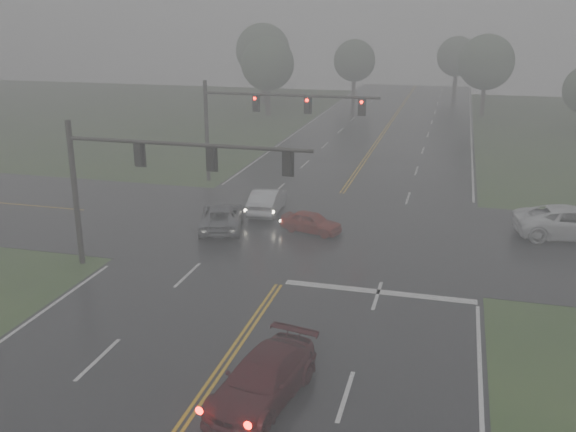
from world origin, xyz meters
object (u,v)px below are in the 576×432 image
(sedan_silver, at_px, (268,213))
(sedan_maroon, at_px, (263,400))
(signal_gantry_near, at_px, (141,170))
(sedan_red, at_px, (311,232))
(signal_gantry_far, at_px, (257,113))
(car_grey, at_px, (222,229))
(pickup_white, at_px, (570,238))

(sedan_silver, bearing_deg, sedan_maroon, 102.33)
(sedan_maroon, xyz_separation_m, signal_gantry_near, (-8.57, 9.01, 4.98))
(sedan_red, distance_m, signal_gantry_far, 12.43)
(sedan_maroon, relative_size, sedan_silver, 1.10)
(sedan_silver, bearing_deg, signal_gantry_far, -71.79)
(sedan_red, xyz_separation_m, car_grey, (-5.14, -0.68, 0.00))
(sedan_red, height_order, pickup_white, pickup_white)
(sedan_maroon, distance_m, signal_gantry_near, 13.39)
(sedan_red, relative_size, signal_gantry_far, 0.28)
(pickup_white, relative_size, signal_gantry_far, 0.49)
(signal_gantry_near, bearing_deg, sedan_maroon, -46.44)
(car_grey, relative_size, signal_gantry_far, 0.40)
(signal_gantry_far, bearing_deg, sedan_red, -57.25)
(pickup_white, bearing_deg, car_grey, 90.90)
(sedan_silver, distance_m, signal_gantry_near, 11.89)
(sedan_maroon, relative_size, signal_gantry_far, 0.41)
(sedan_red, height_order, signal_gantry_near, signal_gantry_near)
(sedan_silver, relative_size, signal_gantry_far, 0.37)
(signal_gantry_near, xyz_separation_m, signal_gantry_far, (0.27, 16.95, 0.14))
(signal_gantry_far, bearing_deg, car_grey, -84.46)
(sedan_silver, distance_m, signal_gantry_far, 8.73)
(sedan_maroon, height_order, car_grey, sedan_maroon)
(sedan_red, distance_m, car_grey, 5.18)
(sedan_silver, xyz_separation_m, signal_gantry_far, (-2.66, 6.55, 5.12))
(signal_gantry_near, relative_size, signal_gantry_far, 0.94)
(car_grey, height_order, signal_gantry_far, signal_gantry_far)
(sedan_red, relative_size, car_grey, 0.70)
(signal_gantry_near, bearing_deg, pickup_white, 26.56)
(car_grey, relative_size, pickup_white, 0.81)
(sedan_red, bearing_deg, sedan_maroon, -157.32)
(sedan_silver, relative_size, pickup_white, 0.75)
(pickup_white, distance_m, signal_gantry_near, 23.42)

